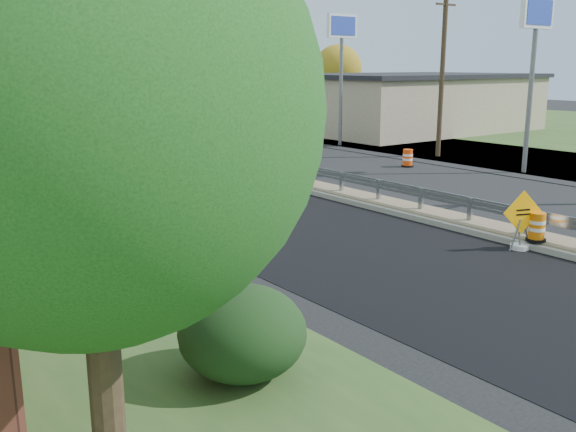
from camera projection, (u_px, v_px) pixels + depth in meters
ground at (420, 215)px, 21.58m from camera, size 140.00×140.00×0.00m
milled_overlay at (167, 186)px, 26.79m from camera, size 7.20×120.00×0.01m
median at (280, 179)px, 27.78m from camera, size 1.60×55.00×0.23m
guardrail at (267, 162)px, 28.42m from camera, size 0.10×46.15×0.72m
retail_building_near at (409, 102)px, 48.91m from camera, size 18.50×12.50×4.27m
pylon_sign_south at (536, 29)px, 28.55m from camera, size 2.20×0.30×7.90m
pylon_sign_mid at (342, 38)px, 38.67m from camera, size 2.20×0.30×7.90m
pylon_sign_north at (221, 44)px, 49.56m from camera, size 2.20×0.30×7.90m
utility_pole_smid at (443, 65)px, 34.16m from camera, size 1.90×0.26×9.40m
utility_pole_nmid at (277, 65)px, 45.83m from camera, size 1.90×0.26×9.40m
utility_pole_north at (179, 64)px, 57.51m from camera, size 1.90×0.26×9.40m
hedge_south at (242, 332)px, 10.31m from camera, size 2.09×2.09×1.52m
hedge_mid at (82, 252)px, 14.69m from camera, size 2.09×2.09×1.52m
hedge_north at (29, 205)px, 19.65m from camera, size 2.09×2.09×1.52m
tree_near_green at (86, 109)px, 6.13m from camera, size 4.62×4.62×6.86m
tree_far_yellow at (338, 69)px, 62.18m from camera, size 4.62×4.62×6.86m
caution_sign at (521, 235)px, 17.50m from camera, size 1.14×0.50×1.65m
barrel_median_near at (537, 227)px, 17.51m from camera, size 0.54×0.54×0.79m
barrel_median_mid at (305, 171)px, 26.13m from camera, size 0.68×0.68×0.99m
barrel_median_far at (141, 140)px, 37.47m from camera, size 0.60×0.60×0.88m
barrel_shoulder_near at (408, 158)px, 31.69m from camera, size 0.59×0.59×0.87m
barrel_shoulder_mid at (317, 138)px, 39.82m from camera, size 0.67×0.67×0.98m
barrel_shoulder_far at (181, 124)px, 50.08m from camera, size 0.60×0.60×0.88m
car_silver at (243, 144)px, 34.40m from camera, size 2.44×4.83×1.58m
car_dark_mid at (205, 132)px, 41.49m from camera, size 1.42×4.02×1.32m
car_dark_far at (95, 118)px, 52.30m from camera, size 2.26×4.98×1.41m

